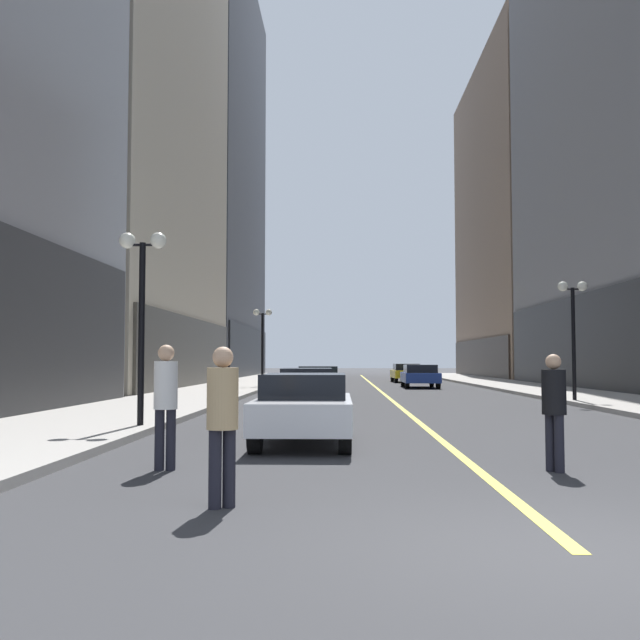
{
  "coord_description": "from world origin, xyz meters",
  "views": [
    {
      "loc": [
        -1.94,
        -5.99,
        1.58
      ],
      "look_at": [
        -3.22,
        34.96,
        3.87
      ],
      "focal_mm": 40.38,
      "sensor_mm": 36.0,
      "label": 1
    }
  ],
  "objects_px": {
    "car_blue": "(420,375)",
    "pedestrian_in_tan_trench": "(222,413)",
    "car_green": "(318,380)",
    "street_lamp_left_near": "(142,285)",
    "pedestrian_in_black_coat": "(554,403)",
    "car_yellow": "(406,372)",
    "street_lamp_left_far": "(262,330)",
    "street_lamp_right_mid": "(573,314)",
    "car_white": "(304,406)",
    "car_silver": "(307,387)",
    "pedestrian_in_white_shirt": "(166,396)"
  },
  "relations": [
    {
      "from": "car_silver",
      "to": "car_green",
      "type": "xyz_separation_m",
      "value": [
        0.13,
        7.37,
        -0.0
      ]
    },
    {
      "from": "car_blue",
      "to": "street_lamp_left_near",
      "type": "distance_m",
      "value": 27.17
    },
    {
      "from": "car_silver",
      "to": "pedestrian_in_black_coat",
      "type": "relative_size",
      "value": 2.8
    },
    {
      "from": "car_white",
      "to": "pedestrian_in_tan_trench",
      "type": "xyz_separation_m",
      "value": [
        -0.57,
        -5.9,
        0.29
      ]
    },
    {
      "from": "car_silver",
      "to": "street_lamp_left_far",
      "type": "height_order",
      "value": "street_lamp_left_far"
    },
    {
      "from": "car_white",
      "to": "car_blue",
      "type": "bearing_deg",
      "value": 79.46
    },
    {
      "from": "car_white",
      "to": "car_blue",
      "type": "height_order",
      "value": "same"
    },
    {
      "from": "car_blue",
      "to": "street_lamp_right_mid",
      "type": "xyz_separation_m",
      "value": [
        3.91,
        -15.16,
        2.54
      ]
    },
    {
      "from": "pedestrian_in_black_coat",
      "to": "street_lamp_left_far",
      "type": "xyz_separation_m",
      "value": [
        -7.47,
        29.6,
        2.29
      ]
    },
    {
      "from": "pedestrian_in_tan_trench",
      "to": "street_lamp_left_far",
      "type": "height_order",
      "value": "street_lamp_left_far"
    },
    {
      "from": "car_yellow",
      "to": "street_lamp_left_near",
      "type": "bearing_deg",
      "value": -104.07
    },
    {
      "from": "pedestrian_in_white_shirt",
      "to": "street_lamp_left_far",
      "type": "bearing_deg",
      "value": 93.68
    },
    {
      "from": "car_white",
      "to": "pedestrian_in_white_shirt",
      "type": "distance_m",
      "value": 3.79
    },
    {
      "from": "car_white",
      "to": "pedestrian_in_black_coat",
      "type": "xyz_separation_m",
      "value": [
        3.73,
        -3.27,
        0.25
      ]
    },
    {
      "from": "car_yellow",
      "to": "car_green",
      "type": "bearing_deg",
      "value": -104.75
    },
    {
      "from": "car_green",
      "to": "pedestrian_in_tan_trench",
      "type": "distance_m",
      "value": 22.82
    },
    {
      "from": "car_blue",
      "to": "street_lamp_left_far",
      "type": "height_order",
      "value": "street_lamp_left_far"
    },
    {
      "from": "car_green",
      "to": "pedestrian_in_white_shirt",
      "type": "relative_size",
      "value": 2.55
    },
    {
      "from": "pedestrian_in_black_coat",
      "to": "street_lamp_left_near",
      "type": "bearing_deg",
      "value": 143.94
    },
    {
      "from": "car_white",
      "to": "car_silver",
      "type": "distance_m",
      "value": 9.56
    },
    {
      "from": "car_blue",
      "to": "car_yellow",
      "type": "xyz_separation_m",
      "value": [
        0.12,
        10.42,
        -0.0
      ]
    },
    {
      "from": "street_lamp_left_far",
      "to": "street_lamp_left_near",
      "type": "bearing_deg",
      "value": -90.0
    },
    {
      "from": "car_green",
      "to": "car_blue",
      "type": "bearing_deg",
      "value": 63.17
    },
    {
      "from": "car_silver",
      "to": "car_green",
      "type": "distance_m",
      "value": 7.37
    },
    {
      "from": "pedestrian_in_white_shirt",
      "to": "street_lamp_right_mid",
      "type": "xyz_separation_m",
      "value": [
        10.89,
        15.86,
        2.2
      ]
    },
    {
      "from": "street_lamp_left_near",
      "to": "street_lamp_right_mid",
      "type": "height_order",
      "value": "same"
    },
    {
      "from": "car_yellow",
      "to": "pedestrian_in_tan_trench",
      "type": "distance_m",
      "value": 44.42
    },
    {
      "from": "car_silver",
      "to": "pedestrian_in_black_coat",
      "type": "distance_m",
      "value": 13.48
    },
    {
      "from": "car_blue",
      "to": "pedestrian_in_tan_trench",
      "type": "relative_size",
      "value": 2.69
    },
    {
      "from": "street_lamp_left_near",
      "to": "street_lamp_left_far",
      "type": "height_order",
      "value": "same"
    },
    {
      "from": "car_white",
      "to": "street_lamp_right_mid",
      "type": "height_order",
      "value": "street_lamp_right_mid"
    },
    {
      "from": "pedestrian_in_black_coat",
      "to": "pedestrian_in_tan_trench",
      "type": "height_order",
      "value": "pedestrian_in_tan_trench"
    },
    {
      "from": "car_blue",
      "to": "pedestrian_in_tan_trench",
      "type": "bearing_deg",
      "value": -99.67
    },
    {
      "from": "street_lamp_left_far",
      "to": "street_lamp_right_mid",
      "type": "distance_m",
      "value": 18.8
    },
    {
      "from": "car_silver",
      "to": "street_lamp_left_near",
      "type": "height_order",
      "value": "street_lamp_left_near"
    },
    {
      "from": "car_green",
      "to": "street_lamp_right_mid",
      "type": "bearing_deg",
      "value": -24.97
    },
    {
      "from": "car_yellow",
      "to": "street_lamp_left_far",
      "type": "xyz_separation_m",
      "value": [
        -9.02,
        -11.81,
        2.54
      ]
    },
    {
      "from": "street_lamp_left_near",
      "to": "pedestrian_in_black_coat",
      "type": "bearing_deg",
      "value": -36.06
    },
    {
      "from": "pedestrian_in_white_shirt",
      "to": "street_lamp_right_mid",
      "type": "relative_size",
      "value": 0.41
    },
    {
      "from": "pedestrian_in_black_coat",
      "to": "pedestrian_in_tan_trench",
      "type": "xyz_separation_m",
      "value": [
        -4.3,
        -2.63,
        0.04
      ]
    },
    {
      "from": "street_lamp_left_near",
      "to": "street_lamp_right_mid",
      "type": "xyz_separation_m",
      "value": [
        12.8,
        10.39,
        0.0
      ]
    },
    {
      "from": "car_yellow",
      "to": "pedestrian_in_white_shirt",
      "type": "relative_size",
      "value": 2.4
    },
    {
      "from": "car_green",
      "to": "car_blue",
      "type": "xyz_separation_m",
      "value": [
        5.46,
        10.8,
        0.0
      ]
    },
    {
      "from": "pedestrian_in_tan_trench",
      "to": "street_lamp_left_far",
      "type": "distance_m",
      "value": 32.46
    },
    {
      "from": "pedestrian_in_tan_trench",
      "to": "street_lamp_left_near",
      "type": "height_order",
      "value": "street_lamp_left_near"
    },
    {
      "from": "street_lamp_left_far",
      "to": "car_green",
      "type": "bearing_deg",
      "value": -69.98
    },
    {
      "from": "car_silver",
      "to": "pedestrian_in_white_shirt",
      "type": "height_order",
      "value": "pedestrian_in_white_shirt"
    },
    {
      "from": "car_white",
      "to": "car_blue",
      "type": "relative_size",
      "value": 0.87
    },
    {
      "from": "car_white",
      "to": "street_lamp_right_mid",
      "type": "relative_size",
      "value": 0.92
    },
    {
      "from": "car_green",
      "to": "street_lamp_left_near",
      "type": "distance_m",
      "value": 15.36
    }
  ]
}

